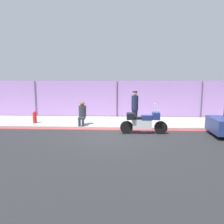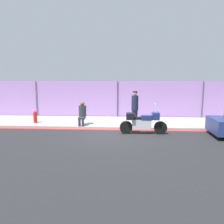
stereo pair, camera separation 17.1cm
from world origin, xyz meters
name	(u,v)px [view 2 (the right image)]	position (x,y,z in m)	size (l,w,h in m)	color
ground_plane	(114,135)	(0.00, 0.00, 0.00)	(120.00, 120.00, 0.00)	#262628
sidewalk	(116,122)	(0.00, 2.69, 0.06)	(41.07, 3.29, 0.12)	#9E9E99
curb_paint_stripe	(115,130)	(0.00, 0.96, 0.00)	(41.07, 0.18, 0.01)	red
storefront_fence	(117,100)	(0.00, 4.42, 1.25)	(39.01, 0.17, 2.49)	#AD7FC6
motorcycle	(143,122)	(1.39, 0.24, 0.59)	(2.27, 0.52, 1.47)	black
officer_standing	(135,108)	(1.06, 1.78, 1.07)	(0.37, 0.37, 1.85)	#191E38
person_seated_on_curb	(82,112)	(-1.81, 1.51, 0.85)	(0.41, 0.69, 1.32)	#2D3342
fire_hydrant	(35,117)	(-4.63, 1.92, 0.46)	(0.21, 0.27, 0.69)	red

